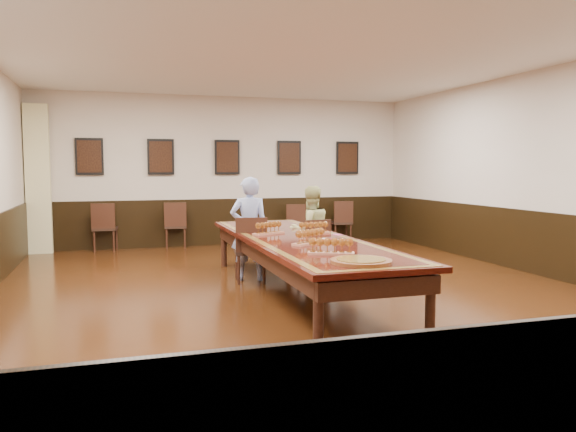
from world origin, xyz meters
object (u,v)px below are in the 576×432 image
object	(u,v)px
chair_man	(250,249)
spare_chair_b	(175,225)
spare_chair_d	(341,221)
spare_chair_a	(105,227)
person_woman	(310,231)
spare_chair_c	(295,224)
conference_table	(299,248)
chair_woman	(313,247)
carved_platter	(361,261)
person_man	(249,229)

from	to	relation	value
chair_man	spare_chair_b	bearing A→B (deg)	-72.75
spare_chair_b	spare_chair_d	distance (m)	3.69
spare_chair_a	person_woman	size ratio (longest dim) A/B	0.70
spare_chair_c	spare_chair_d	xyz separation A→B (m)	(1.11, 0.06, 0.02)
spare_chair_b	spare_chair_d	size ratio (longest dim) A/B	1.03
conference_table	chair_woman	bearing A→B (deg)	61.85
chair_woman	carved_platter	bearing A→B (deg)	73.52
spare_chair_a	spare_chair_c	xyz separation A→B (m)	(3.97, -0.16, -0.04)
chair_man	carved_platter	distance (m)	3.06
chair_woman	spare_chair_b	bearing A→B (deg)	-70.33
spare_chair_d	person_man	bearing A→B (deg)	57.79
spare_chair_a	spare_chair_b	distance (m)	1.40
spare_chair_b	chair_woman	bearing A→B (deg)	120.28
person_woman	carved_platter	size ratio (longest dim) A/B	2.29
chair_woman	spare_chair_d	world-z (taller)	spare_chair_d
person_man	spare_chair_b	bearing A→B (deg)	-72.29
person_man	chair_man	bearing A→B (deg)	90.00
spare_chair_a	spare_chair_c	distance (m)	3.98
spare_chair_d	person_woman	world-z (taller)	person_woman
spare_chair_b	person_woman	xyz separation A→B (m)	(1.72, -3.64, 0.22)
spare_chair_c	carved_platter	world-z (taller)	spare_chair_c
chair_man	carved_platter	bearing A→B (deg)	104.77
spare_chair_d	conference_table	world-z (taller)	spare_chair_d
chair_woman	person_woman	distance (m)	0.27
conference_table	carved_platter	size ratio (longest dim) A/B	8.19
spare_chair_d	conference_table	bearing A→B (deg)	68.59
person_man	conference_table	bearing A→B (deg)	119.61
spare_chair_c	person_woman	distance (m)	3.56
chair_woman	person_man	distance (m)	1.08
spare_chair_a	conference_table	world-z (taller)	spare_chair_a
chair_woman	spare_chair_d	bearing A→B (deg)	-123.80
person_man	spare_chair_d	bearing A→B (deg)	-122.11
spare_chair_c	spare_chair_b	bearing A→B (deg)	7.71
spare_chair_a	spare_chair_c	size ratio (longest dim) A/B	1.10
spare_chair_a	person_woman	xyz separation A→B (m)	(3.12, -3.60, 0.21)
spare_chair_d	carved_platter	world-z (taller)	spare_chair_d
spare_chair_d	person_man	world-z (taller)	person_man
spare_chair_b	person_man	distance (m)	3.86
spare_chair_b	carved_platter	world-z (taller)	spare_chair_b
spare_chair_b	spare_chair_c	size ratio (longest dim) A/B	1.08
chair_woman	spare_chair_c	xyz separation A→B (m)	(0.85, 3.54, -0.00)
spare_chair_a	spare_chair_c	bearing A→B (deg)	-173.60
spare_chair_c	spare_chair_d	world-z (taller)	spare_chair_d
chair_woman	conference_table	world-z (taller)	chair_woman
chair_man	conference_table	size ratio (longest dim) A/B	0.19
spare_chair_d	carved_platter	distance (m)	7.26
spare_chair_a	person_man	size ratio (longest dim) A/B	0.63
spare_chair_c	person_woman	world-z (taller)	person_woman
spare_chair_a	spare_chair_d	world-z (taller)	spare_chair_a
person_woman	conference_table	world-z (taller)	person_woman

